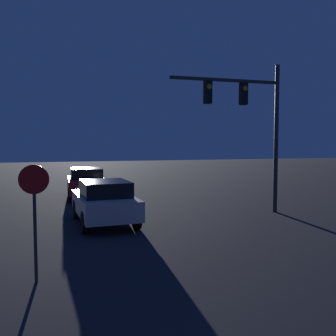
{
  "coord_description": "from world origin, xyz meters",
  "views": [
    {
      "loc": [
        -4.21,
        0.59,
        2.98
      ],
      "look_at": [
        0.0,
        14.35,
        2.0
      ],
      "focal_mm": 40.0,
      "sensor_mm": 36.0,
      "label": 1
    }
  ],
  "objects_px": {
    "car_near": "(105,201)",
    "stop_sign": "(34,202)",
    "car_far": "(87,182)",
    "traffic_signal_mast": "(251,114)"
  },
  "relations": [
    {
      "from": "car_far",
      "to": "stop_sign",
      "type": "height_order",
      "value": "stop_sign"
    },
    {
      "from": "car_near",
      "to": "car_far",
      "type": "height_order",
      "value": "same"
    },
    {
      "from": "car_far",
      "to": "traffic_signal_mast",
      "type": "height_order",
      "value": "traffic_signal_mast"
    },
    {
      "from": "car_far",
      "to": "traffic_signal_mast",
      "type": "distance_m",
      "value": 9.57
    },
    {
      "from": "car_far",
      "to": "stop_sign",
      "type": "relative_size",
      "value": 1.67
    },
    {
      "from": "car_near",
      "to": "car_far",
      "type": "relative_size",
      "value": 1.01
    },
    {
      "from": "car_far",
      "to": "stop_sign",
      "type": "xyz_separation_m",
      "value": [
        -2.07,
        -12.1,
        0.88
      ]
    },
    {
      "from": "traffic_signal_mast",
      "to": "stop_sign",
      "type": "xyz_separation_m",
      "value": [
        -8.24,
        -5.57,
        -2.42
      ]
    },
    {
      "from": "car_near",
      "to": "stop_sign",
      "type": "distance_m",
      "value": 5.82
    },
    {
      "from": "traffic_signal_mast",
      "to": "stop_sign",
      "type": "bearing_deg",
      "value": -145.94
    }
  ]
}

